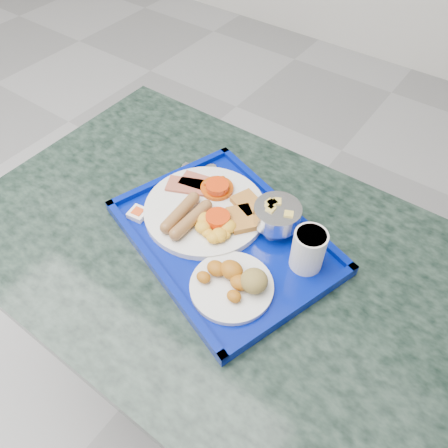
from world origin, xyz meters
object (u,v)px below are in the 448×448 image
(tray, at_px, (224,238))
(fruit_bowl, at_px, (277,215))
(main_plate, at_px, (208,210))
(juice_cup, at_px, (308,249))
(bread_plate, at_px, (235,282))
(table, at_px, (215,288))

(tray, bearing_deg, fruit_bowl, 46.57)
(main_plate, distance_m, juice_cup, 0.25)
(tray, relative_size, juice_cup, 5.88)
(tray, distance_m, juice_cup, 0.19)
(bread_plate, xyz_separation_m, fruit_bowl, (-0.02, 0.18, 0.03))
(table, height_order, fruit_bowl, fruit_bowl)
(fruit_bowl, bearing_deg, juice_cup, -23.84)
(juice_cup, bearing_deg, table, -163.12)
(tray, xyz_separation_m, juice_cup, (0.18, 0.04, 0.06))
(table, relative_size, tray, 2.04)
(main_plate, xyz_separation_m, bread_plate, (0.16, -0.12, 0.00))
(table, xyz_separation_m, fruit_bowl, (0.09, 0.10, 0.24))
(bread_plate, bearing_deg, tray, 135.54)
(table, bearing_deg, juice_cup, 16.88)
(tray, bearing_deg, bread_plate, -44.46)
(table, bearing_deg, fruit_bowl, 47.92)
(table, height_order, main_plate, main_plate)
(main_plate, bearing_deg, table, -41.99)
(table, bearing_deg, tray, 54.62)
(table, distance_m, juice_cup, 0.32)
(tray, bearing_deg, main_plate, 156.65)
(main_plate, bearing_deg, juice_cup, 2.46)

